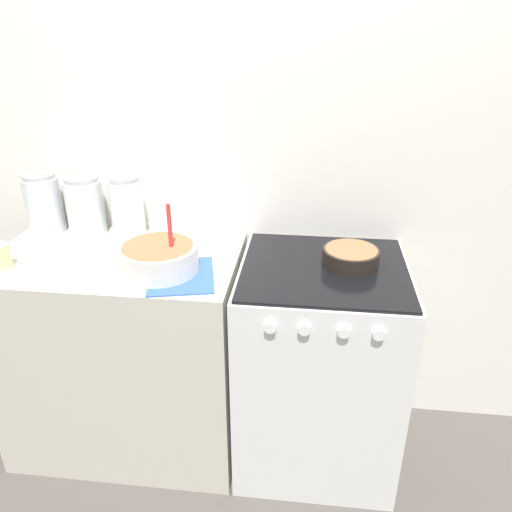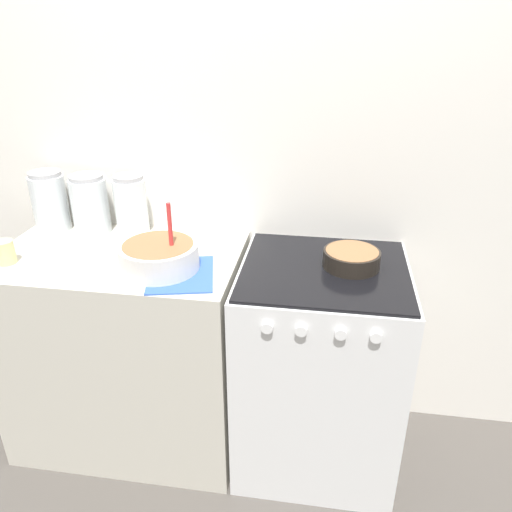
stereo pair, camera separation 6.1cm
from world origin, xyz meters
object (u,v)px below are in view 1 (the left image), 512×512
Objects in this scene: baking_pan at (351,257)px; storage_jar_middle at (86,210)px; mixing_bowl at (158,257)px; storage_jar_right at (128,211)px; storage_jar_left at (44,208)px; tin_can at (0,256)px; stove at (318,365)px.

baking_pan is 0.84× the size of storage_jar_middle.
mixing_bowl is 1.13× the size of storage_jar_right.
storage_jar_right reaches higher than storage_jar_middle.
storage_jar_left is 1.00× the size of storage_jar_right.
tin_can is (-0.19, -0.35, -0.06)m from storage_jar_middle.
storage_jar_right is at bearing 42.67° from tin_can.
stove is 3.61× the size of storage_jar_middle.
tin_can is at bearing -118.77° from storage_jar_middle.
storage_jar_right is (-0.84, 0.21, 0.57)m from stove.
storage_jar_left is at bearing 172.23° from baking_pan.
storage_jar_right is (-0.22, 0.31, 0.05)m from mixing_bowl.
tin_can is (-0.38, -0.35, -0.07)m from storage_jar_right.
stove is 1.35m from storage_jar_left.
storage_jar_middle is at bearing 168.60° from stove.
mixing_bowl is 3.25× the size of tin_can.
storage_jar_left reaches higher than stove.
baking_pan is 0.82× the size of storage_jar_left.
mixing_bowl is at bearing -170.28° from stove.
storage_jar_left is at bearing 180.00° from storage_jar_right.
mixing_bowl is 0.68m from storage_jar_left.
storage_jar_right is 2.87× the size of tin_can.
stove is 1.19m from storage_jar_middle.
storage_jar_left is at bearing 180.00° from storage_jar_middle.
storage_jar_middle is at bearing -0.00° from storage_jar_left.
mixing_bowl reaches higher than storage_jar_left.
storage_jar_right is at bearing 125.65° from mixing_bowl.
mixing_bowl is at bearing -27.55° from storage_jar_left.
storage_jar_middle is 0.97× the size of storage_jar_right.
storage_jar_left is 2.87× the size of tin_can.
storage_jar_middle is (-0.41, 0.31, 0.05)m from mixing_bowl.
baking_pan is 0.82× the size of storage_jar_right.
storage_jar_middle is at bearing 180.00° from storage_jar_right.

